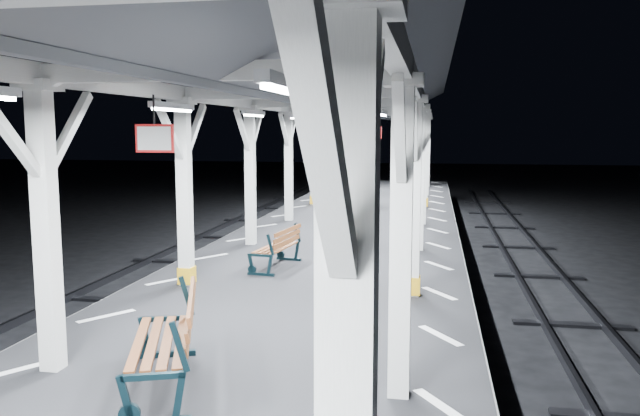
# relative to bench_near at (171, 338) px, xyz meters

# --- Properties ---
(ground) EXTENTS (120.00, 120.00, 0.00)m
(ground) POSITION_rel_bench_near_xyz_m (0.44, 2.21, -1.54)
(ground) COLOR black
(ground) RESTS_ON ground
(platform) EXTENTS (6.00, 50.00, 1.00)m
(platform) POSITION_rel_bench_near_xyz_m (0.44, 2.21, -1.04)
(platform) COLOR black
(platform) RESTS_ON ground
(hazard_stripes_left) EXTENTS (1.00, 48.00, 0.01)m
(hazard_stripes_left) POSITION_rel_bench_near_xyz_m (-2.01, 2.21, -0.54)
(hazard_stripes_left) COLOR silver
(hazard_stripes_left) RESTS_ON platform
(hazard_stripes_right) EXTENTS (1.00, 48.00, 0.01)m
(hazard_stripes_right) POSITION_rel_bench_near_xyz_m (2.89, 2.21, -0.54)
(hazard_stripes_right) COLOR silver
(hazard_stripes_right) RESTS_ON platform
(track_right) EXTENTS (2.20, 60.00, 0.16)m
(track_right) POSITION_rel_bench_near_xyz_m (5.44, 2.21, -1.46)
(track_right) COLOR #2D2D33
(track_right) RESTS_ON ground
(canopy) EXTENTS (5.40, 49.00, 4.65)m
(canopy) POSITION_rel_bench_near_xyz_m (0.44, 2.19, 3.02)
(canopy) COLOR silver
(canopy) RESTS_ON platform
(bench_near) EXTENTS (1.29, 2.00, 1.02)m
(bench_near) POSITION_rel_bench_near_xyz_m (0.00, 0.00, 0.00)
(bench_near) COLOR black
(bench_near) RESTS_ON platform
(bench_mid) EXTENTS (0.77, 1.57, 0.82)m
(bench_mid) POSITION_rel_bench_near_xyz_m (-0.26, 5.84, -0.11)
(bench_mid) COLOR black
(bench_mid) RESTS_ON platform
(bench_far) EXTENTS (0.75, 1.65, 0.87)m
(bench_far) POSITION_rel_bench_near_xyz_m (0.59, 15.55, -0.08)
(bench_far) COLOR black
(bench_far) RESTS_ON platform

